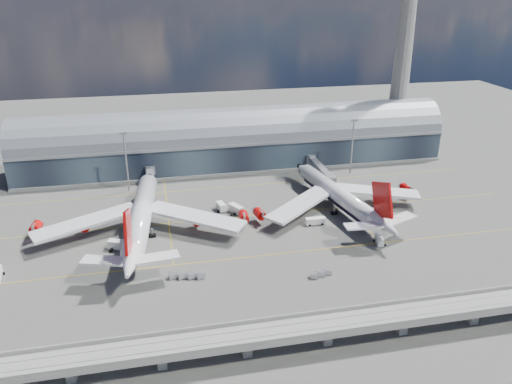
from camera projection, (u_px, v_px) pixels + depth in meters
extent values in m
plane|color=#474744|center=(274.00, 239.00, 172.68)|extent=(500.00, 500.00, 0.00)
cube|color=gold|center=(281.00, 253.00, 163.68)|extent=(200.00, 0.25, 0.01)
cube|color=gold|center=(261.00, 215.00, 190.68)|extent=(200.00, 0.25, 0.01)
cube|color=gold|center=(247.00, 186.00, 217.69)|extent=(200.00, 0.25, 0.01)
cube|color=gold|center=(168.00, 212.00, 193.06)|extent=(0.25, 80.00, 0.01)
cube|color=gold|center=(339.00, 197.00, 206.31)|extent=(0.25, 80.00, 0.01)
cube|color=#1C222E|center=(235.00, 151.00, 240.14)|extent=(200.00, 28.00, 14.00)
cylinder|color=gray|center=(235.00, 137.00, 237.40)|extent=(200.00, 28.00, 28.00)
cube|color=gray|center=(240.00, 145.00, 224.79)|extent=(200.00, 1.00, 1.20)
cube|color=gray|center=(236.00, 163.00, 242.65)|extent=(200.00, 30.00, 1.20)
cube|color=gray|center=(393.00, 143.00, 261.91)|extent=(18.00, 18.00, 8.00)
cone|color=gray|center=(402.00, 63.00, 245.82)|extent=(10.00, 10.00, 90.00)
cube|color=gray|center=(328.00, 325.00, 121.02)|extent=(220.00, 8.50, 1.20)
cube|color=gray|center=(334.00, 332.00, 116.99)|extent=(220.00, 0.40, 1.20)
cube|color=gray|center=(323.00, 312.00, 124.19)|extent=(220.00, 0.40, 1.20)
cube|color=gray|center=(330.00, 327.00, 119.41)|extent=(220.00, 0.12, 0.12)
cube|color=gray|center=(326.00, 319.00, 122.11)|extent=(220.00, 0.12, 0.12)
cube|color=gray|center=(71.00, 372.00, 110.84)|extent=(2.20, 2.20, 5.00)
cube|color=gray|center=(162.00, 359.00, 114.63)|extent=(2.20, 2.20, 5.00)
cube|color=gray|center=(247.00, 347.00, 118.41)|extent=(2.20, 2.20, 5.00)
cube|color=gray|center=(327.00, 335.00, 122.20)|extent=(2.20, 2.20, 5.00)
cube|color=gray|center=(402.00, 325.00, 125.98)|extent=(2.20, 2.20, 5.00)
cube|color=gray|center=(473.00, 315.00, 129.77)|extent=(2.20, 2.20, 5.00)
cylinder|color=gray|center=(126.00, 163.00, 207.82)|extent=(0.70, 0.70, 25.00)
cube|color=gray|center=(123.00, 133.00, 202.84)|extent=(3.00, 0.40, 1.00)
cylinder|color=gray|center=(352.00, 147.00, 226.74)|extent=(0.70, 0.70, 25.00)
cube|color=gray|center=(354.00, 120.00, 221.76)|extent=(3.00, 0.40, 1.00)
cylinder|color=white|center=(141.00, 214.00, 175.12)|extent=(12.46, 59.72, 7.16)
cone|color=white|center=(149.00, 180.00, 205.28)|extent=(7.93, 9.55, 7.16)
cone|color=white|center=(130.00, 264.00, 142.57)|extent=(8.33, 14.01, 7.16)
cube|color=#BB0908|center=(128.00, 232.00, 142.17)|extent=(1.98, 13.39, 14.81)
cube|color=white|center=(86.00, 222.00, 171.41)|extent=(36.70, 22.24, 2.89)
cube|color=white|center=(195.00, 217.00, 175.44)|extent=(35.08, 27.21, 2.89)
cylinder|color=#BB0908|center=(86.00, 224.00, 174.17)|extent=(4.07, 5.89, 3.58)
cylinder|color=#BB0908|center=(36.00, 227.00, 172.38)|extent=(4.07, 5.89, 3.58)
cylinder|color=#BB0908|center=(197.00, 219.00, 178.35)|extent=(4.07, 5.89, 3.58)
cylinder|color=#BB0908|center=(244.00, 216.00, 180.14)|extent=(4.07, 5.89, 3.58)
cylinder|color=gray|center=(148.00, 203.00, 196.29)|extent=(0.56, 0.56, 3.36)
cylinder|color=gray|center=(131.00, 234.00, 172.71)|extent=(0.67, 0.67, 3.36)
cylinder|color=gray|center=(152.00, 233.00, 173.48)|extent=(0.67, 0.67, 3.36)
cylinder|color=black|center=(131.00, 237.00, 173.13)|extent=(2.60, 1.89, 1.68)
cylinder|color=black|center=(152.00, 235.00, 173.90)|extent=(2.60, 1.89, 1.68)
cylinder|color=white|center=(337.00, 194.00, 193.38)|extent=(15.11, 52.65, 6.28)
cone|color=white|center=(303.00, 169.00, 218.53)|extent=(7.66, 9.60, 6.28)
cone|color=white|center=(386.00, 226.00, 166.05)|extent=(8.40, 13.87, 6.28)
cube|color=#BB0908|center=(382.00, 200.00, 165.59)|extent=(2.95, 12.89, 14.34)
cube|color=white|center=(300.00, 204.00, 186.11)|extent=(31.11, 26.86, 2.68)
cube|color=white|center=(377.00, 191.00, 197.63)|extent=(33.73, 18.42, 2.68)
cylinder|color=black|center=(337.00, 198.00, 194.06)|extent=(13.27, 47.20, 5.34)
cylinder|color=#BB0908|center=(296.00, 207.00, 188.51)|extent=(4.34, 5.92, 3.46)
cylinder|color=#BB0908|center=(259.00, 214.00, 183.39)|extent=(4.34, 5.92, 3.46)
cylinder|color=#BB0908|center=(375.00, 194.00, 200.46)|extent=(4.34, 5.92, 3.46)
cylinder|color=#BB0908|center=(406.00, 188.00, 205.58)|extent=(4.34, 5.92, 3.46)
cylinder|color=gray|center=(314.00, 188.00, 211.03)|extent=(0.54, 0.54, 3.25)
cylinder|color=gray|center=(334.00, 210.00, 190.37)|extent=(0.65, 0.65, 3.25)
cylinder|color=gray|center=(350.00, 208.00, 192.73)|extent=(0.65, 0.65, 3.25)
cylinder|color=black|center=(334.00, 213.00, 190.78)|extent=(2.62, 2.01, 1.62)
cylinder|color=black|center=(350.00, 210.00, 193.13)|extent=(2.62, 2.01, 1.62)
cube|color=gray|center=(150.00, 180.00, 209.73)|extent=(3.00, 24.00, 3.00)
cube|color=gray|center=(151.00, 191.00, 198.93)|extent=(3.60, 3.60, 3.40)
cylinder|color=gray|center=(150.00, 170.00, 220.53)|extent=(4.40, 4.40, 4.00)
cylinder|color=gray|center=(152.00, 199.00, 200.30)|extent=(0.50, 0.50, 3.40)
cylinder|color=black|center=(152.00, 202.00, 200.83)|extent=(1.40, 0.80, 0.80)
cube|color=gray|center=(320.00, 169.00, 222.00)|extent=(3.00, 28.00, 3.00)
cube|color=gray|center=(331.00, 180.00, 209.40)|extent=(3.60, 3.60, 3.40)
cylinder|color=gray|center=(311.00, 159.00, 234.60)|extent=(4.40, 4.40, 4.00)
cylinder|color=gray|center=(331.00, 188.00, 210.77)|extent=(0.50, 0.50, 3.40)
cylinder|color=black|center=(330.00, 191.00, 211.30)|extent=(1.40, 0.80, 0.80)
cylinder|color=black|center=(0.00, 274.00, 151.42)|extent=(2.75, 1.23, 0.96)
cube|color=silver|center=(117.00, 244.00, 165.62)|extent=(6.16, 4.45, 2.92)
cylinder|color=black|center=(122.00, 246.00, 167.03)|extent=(1.96, 2.98, 1.01)
cylinder|color=black|center=(112.00, 249.00, 165.22)|extent=(1.96, 2.98, 1.01)
cube|color=silver|center=(315.00, 221.00, 182.52)|extent=(7.40, 2.14, 2.40)
cylinder|color=black|center=(321.00, 223.00, 183.38)|extent=(0.84, 2.31, 0.83)
cylinder|color=black|center=(309.00, 224.00, 182.49)|extent=(0.84, 2.31, 0.83)
cube|color=silver|center=(379.00, 240.00, 169.16)|extent=(3.23, 5.78, 2.36)
cylinder|color=black|center=(376.00, 240.00, 171.03)|extent=(2.40, 1.29, 0.82)
cylinder|color=black|center=(382.00, 245.00, 168.11)|extent=(2.40, 1.29, 0.82)
cube|color=silver|center=(221.00, 206.00, 193.61)|extent=(3.55, 5.77, 2.79)
cylinder|color=black|center=(221.00, 207.00, 195.67)|extent=(2.83, 1.51, 0.97)
cylinder|color=black|center=(221.00, 211.00, 192.51)|extent=(2.83, 1.51, 0.97)
cube|color=silver|center=(236.00, 209.00, 191.32)|extent=(5.61, 7.25, 2.96)
cylinder|color=black|center=(238.00, 210.00, 193.76)|extent=(2.99, 2.28, 1.03)
cylinder|color=black|center=(234.00, 214.00, 189.91)|extent=(2.99, 2.28, 1.03)
cube|color=gray|center=(173.00, 278.00, 149.91)|extent=(2.88, 2.21, 0.32)
cube|color=#B0B0B5|center=(173.00, 275.00, 149.57)|extent=(2.43, 2.01, 1.61)
cube|color=gray|center=(182.00, 278.00, 149.92)|extent=(2.88, 2.21, 0.32)
cube|color=#B0B0B5|center=(182.00, 275.00, 149.58)|extent=(2.43, 2.01, 1.61)
cube|color=gray|center=(191.00, 278.00, 149.93)|extent=(2.88, 2.21, 0.32)
cube|color=#B0B0B5|center=(191.00, 275.00, 149.59)|extent=(2.43, 2.01, 1.61)
cube|color=gray|center=(201.00, 278.00, 149.94)|extent=(2.88, 2.21, 0.32)
cube|color=#B0B0B5|center=(201.00, 275.00, 149.60)|extent=(2.43, 2.01, 1.61)
cube|color=gray|center=(314.00, 278.00, 149.98)|extent=(2.65, 2.08, 0.29)
cube|color=#B0B0B5|center=(314.00, 275.00, 149.67)|extent=(2.25, 1.89, 1.46)
cube|color=gray|center=(321.00, 276.00, 150.99)|extent=(2.65, 2.08, 0.29)
cube|color=#B0B0B5|center=(321.00, 273.00, 150.69)|extent=(2.25, 1.89, 1.46)
cube|color=gray|center=(328.00, 274.00, 152.01)|extent=(2.65, 2.08, 0.29)
cube|color=#B0B0B5|center=(328.00, 271.00, 151.71)|extent=(2.25, 1.89, 1.46)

